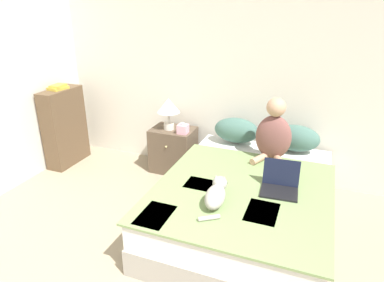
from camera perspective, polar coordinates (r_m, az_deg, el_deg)
name	(u,v)px	position (r m, az deg, el deg)	size (l,w,h in m)	color
wall_back	(250,75)	(4.14, 9.58, 10.81)	(5.95, 0.05, 2.55)	beige
bed	(245,203)	(3.44, 8.91, -10.16)	(1.56, 2.10, 0.51)	#9E998E
pillow_near	(236,130)	(4.10, 7.40, 1.78)	(0.53, 0.29, 0.30)	#42665B
pillow_far	(295,138)	(4.01, 16.85, 0.47)	(0.53, 0.29, 0.30)	#42665B
person_sitting	(274,134)	(3.69, 13.44, 1.21)	(0.38, 0.37, 0.67)	brown
cat_tabby	(216,194)	(2.89, 4.05, -8.80)	(0.20, 0.52, 0.19)	#A8A399
laptop_open	(280,185)	(3.18, 14.42, -7.14)	(0.34, 0.32, 0.26)	black
nightstand	(173,150)	(4.46, -3.12, -1.44)	(0.54, 0.43, 0.57)	brown
table_lamp	(168,107)	(4.26, -3.95, 5.63)	(0.28, 0.28, 0.40)	beige
tissue_box	(183,129)	(4.18, -1.53, 2.05)	(0.12, 0.12, 0.14)	#E09EB2
bookshelf	(65,127)	(4.88, -20.44, 2.18)	(0.24, 0.62, 1.03)	brown
book_stack_top	(58,87)	(4.73, -21.43, 8.35)	(0.21, 0.25, 0.06)	gold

